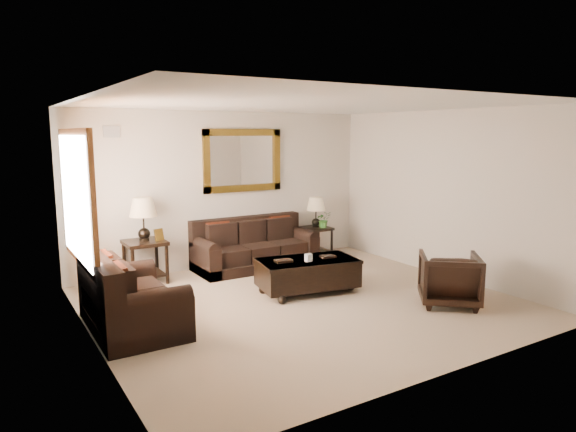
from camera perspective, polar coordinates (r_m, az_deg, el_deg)
room at (r=6.89m, az=1.80°, el=1.05°), size 5.51×5.01×2.71m
window at (r=6.72m, az=-22.34°, el=1.89°), size 0.07×1.96×1.66m
mirror at (r=9.14m, az=-5.04°, el=6.16°), size 1.50×0.06×1.10m
air_vent at (r=8.38m, az=-19.03°, el=8.86°), size 0.25×0.02×0.18m
sofa at (r=9.01m, az=-3.81°, el=-3.75°), size 2.10×0.91×0.86m
loveseat at (r=6.49m, az=-17.38°, el=-9.09°), size 0.96×1.62×0.91m
end_table_left at (r=8.28m, az=-15.71°, el=-1.24°), size 0.61×0.61×1.34m
end_table_right at (r=9.74m, az=3.12°, el=-0.22°), size 0.51×0.51×1.13m
coffee_table at (r=7.62m, az=2.16°, el=-6.18°), size 1.56×1.02×0.61m
armchair at (r=7.37m, az=17.50°, el=-6.43°), size 1.05×1.04×0.79m
potted_plant at (r=9.74m, az=3.97°, el=-0.58°), size 0.34×0.37×0.24m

